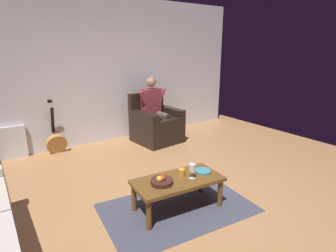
% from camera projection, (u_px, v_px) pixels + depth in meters
% --- Properties ---
extents(ground_plane, '(7.12, 7.12, 0.00)m').
position_uv_depth(ground_plane, '(201.00, 206.00, 3.32)').
color(ground_plane, '#AD784C').
extents(wall_back, '(6.30, 0.06, 2.79)m').
position_uv_depth(wall_back, '(102.00, 72.00, 5.32)').
color(wall_back, silver).
rests_on(wall_back, ground).
extents(rug, '(1.83, 1.26, 0.01)m').
position_uv_depth(rug, '(178.00, 208.00, 3.27)').
color(rug, '#3F4251').
rests_on(rug, ground).
extents(armchair, '(0.89, 0.90, 0.97)m').
position_uv_depth(armchair, '(156.00, 125.00, 5.55)').
color(armchair, black).
rests_on(armchair, ground).
extents(person_seated, '(0.65, 0.58, 1.28)m').
position_uv_depth(person_seated, '(155.00, 108.00, 5.47)').
color(person_seated, '#953643').
rests_on(person_seated, ground).
extents(coffee_table, '(1.08, 0.60, 0.38)m').
position_uv_depth(coffee_table, '(178.00, 183.00, 3.18)').
color(coffee_table, brown).
rests_on(coffee_table, ground).
extents(guitar, '(0.36, 0.33, 0.96)m').
position_uv_depth(guitar, '(56.00, 142.00, 4.94)').
color(guitar, '#BA8242').
rests_on(guitar, ground).
extents(radiator, '(0.64, 0.06, 0.57)m').
position_uv_depth(radiator, '(5.00, 144.00, 4.60)').
color(radiator, white).
rests_on(radiator, ground).
extents(wine_glass_near, '(0.07, 0.07, 0.18)m').
position_uv_depth(wine_glass_near, '(192.00, 169.00, 3.16)').
color(wine_glass_near, silver).
rests_on(wine_glass_near, coffee_table).
extents(fruit_bowl, '(0.25, 0.25, 0.11)m').
position_uv_depth(fruit_bowl, '(162.00, 181.00, 3.04)').
color(fruit_bowl, '#3F201A').
rests_on(fruit_bowl, coffee_table).
extents(decorative_dish, '(0.19, 0.19, 0.02)m').
position_uv_depth(decorative_dish, '(203.00, 171.00, 3.34)').
color(decorative_dish, teal).
rests_on(decorative_dish, coffee_table).
extents(candle_jar, '(0.08, 0.08, 0.09)m').
position_uv_depth(candle_jar, '(182.00, 173.00, 3.23)').
color(candle_jar, gold).
rests_on(candle_jar, coffee_table).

